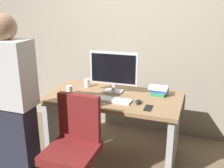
# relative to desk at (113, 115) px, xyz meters

# --- Properties ---
(ground_plane) EXTENTS (9.00, 9.00, 0.00)m
(ground_plane) POSITION_rel_desk_xyz_m (0.00, 0.00, -0.51)
(ground_plane) COLOR brown
(wall_back) EXTENTS (6.40, 0.10, 3.00)m
(wall_back) POSITION_rel_desk_xyz_m (0.00, 0.80, 0.99)
(wall_back) COLOR #9E9384
(wall_back) RESTS_ON ground
(desk) EXTENTS (1.45, 0.75, 0.74)m
(desk) POSITION_rel_desk_xyz_m (0.00, 0.00, 0.00)
(desk) COLOR #93704C
(desk) RESTS_ON ground
(office_chair) EXTENTS (0.52, 0.52, 0.94)m
(office_chair) POSITION_rel_desk_xyz_m (-0.13, -0.71, -0.08)
(office_chair) COLOR black
(office_chair) RESTS_ON ground
(person_at_desk) EXTENTS (0.40, 0.24, 1.64)m
(person_at_desk) POSITION_rel_desk_xyz_m (-0.67, -0.79, 0.33)
(person_at_desk) COLOR #262838
(person_at_desk) RESTS_ON ground
(monitor) EXTENTS (0.54, 0.15, 0.46)m
(monitor) POSITION_rel_desk_xyz_m (-0.04, 0.11, 0.48)
(monitor) COLOR silver
(monitor) RESTS_ON desk
(keyboard) EXTENTS (0.44, 0.15, 0.02)m
(keyboard) POSITION_rel_desk_xyz_m (0.02, -0.14, 0.24)
(keyboard) COLOR white
(keyboard) RESTS_ON desk
(mouse) EXTENTS (0.06, 0.10, 0.03)m
(mouse) POSITION_rel_desk_xyz_m (0.31, -0.12, 0.24)
(mouse) COLOR black
(mouse) RESTS_ON desk
(cup_near_keyboard) EXTENTS (0.07, 0.07, 0.09)m
(cup_near_keyboard) POSITION_rel_desk_xyz_m (-0.48, -0.10, 0.27)
(cup_near_keyboard) COLOR silver
(cup_near_keyboard) RESTS_ON desk
(cup_by_monitor) EXTENTS (0.07, 0.07, 0.10)m
(cup_by_monitor) POSITION_rel_desk_xyz_m (-0.39, 0.18, 0.28)
(cup_by_monitor) COLOR silver
(cup_by_monitor) RESTS_ON desk
(book_stack) EXTENTS (0.21, 0.16, 0.10)m
(book_stack) POSITION_rel_desk_xyz_m (0.46, 0.19, 0.28)
(book_stack) COLOR #338C59
(book_stack) RESTS_ON desk
(cell_phone) EXTENTS (0.07, 0.14, 0.01)m
(cell_phone) POSITION_rel_desk_xyz_m (0.42, -0.21, 0.23)
(cell_phone) COLOR black
(cell_phone) RESTS_ON desk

